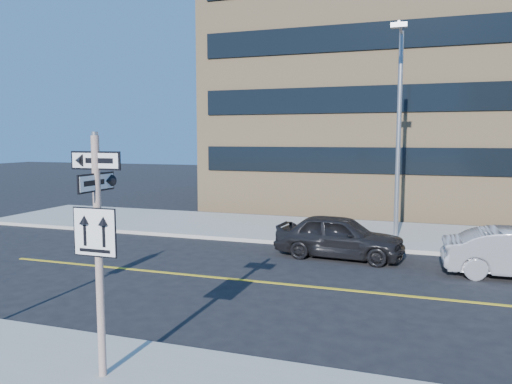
% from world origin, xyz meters
% --- Properties ---
extents(ground, '(120.00, 120.00, 0.00)m').
position_xyz_m(ground, '(0.00, 0.00, 0.00)').
color(ground, black).
rests_on(ground, ground).
extents(sign_pole, '(0.92, 0.92, 4.06)m').
position_xyz_m(sign_pole, '(0.00, -2.51, 2.44)').
color(sign_pole, silver).
rests_on(sign_pole, near_sidewalk).
extents(parked_car_a, '(2.13, 4.52, 1.49)m').
position_xyz_m(parked_car_a, '(2.31, 7.64, 0.75)').
color(parked_car_a, black).
rests_on(parked_car_a, ground).
extents(streetlight_a, '(0.55, 2.25, 8.00)m').
position_xyz_m(streetlight_a, '(4.00, 10.76, 4.76)').
color(streetlight_a, gray).
rests_on(streetlight_a, far_sidewalk).
extents(building_brick, '(18.00, 18.00, 18.00)m').
position_xyz_m(building_brick, '(2.00, 25.00, 9.00)').
color(building_brick, tan).
rests_on(building_brick, ground).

